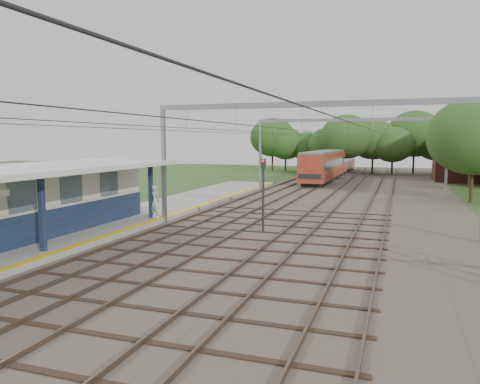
% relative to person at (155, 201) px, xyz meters
% --- Properties ---
extents(ground, '(160.00, 160.00, 0.00)m').
position_rel_person_xyz_m(ground, '(5.62, -15.00, -1.34)').
color(ground, '#2D4C1E').
rests_on(ground, ground).
extents(ballast_bed, '(18.00, 90.00, 0.10)m').
position_rel_person_xyz_m(ballast_bed, '(9.62, 15.00, -1.29)').
color(ballast_bed, '#473D33').
rests_on(ballast_bed, ground).
extents(platform, '(5.00, 52.00, 0.35)m').
position_rel_person_xyz_m(platform, '(-1.88, -1.00, -1.16)').
color(platform, gray).
rests_on(platform, ground).
extents(yellow_stripe, '(0.45, 52.00, 0.01)m').
position_rel_person_xyz_m(yellow_stripe, '(0.37, -1.00, -0.98)').
color(yellow_stripe, yellow).
rests_on(yellow_stripe, platform).
extents(station_building, '(3.41, 18.00, 3.40)m').
position_rel_person_xyz_m(station_building, '(-3.26, -8.00, 0.71)').
color(station_building, beige).
rests_on(station_building, platform).
extents(canopy, '(6.40, 20.00, 3.44)m').
position_rel_person_xyz_m(canopy, '(-2.15, -9.00, 2.31)').
color(canopy, '#13213D').
rests_on(canopy, platform).
extents(rail_tracks, '(11.80, 88.00, 0.15)m').
position_rel_person_xyz_m(rail_tracks, '(7.12, 15.00, -1.16)').
color(rail_tracks, brown).
rests_on(rail_tracks, ballast_bed).
extents(catenary_system, '(17.22, 88.00, 7.00)m').
position_rel_person_xyz_m(catenary_system, '(9.01, 10.28, 4.18)').
color(catenary_system, gray).
rests_on(catenary_system, ground).
extents(tree_band, '(31.72, 30.88, 8.82)m').
position_rel_person_xyz_m(tree_band, '(9.46, 42.12, 3.58)').
color(tree_band, '#382619').
rests_on(tree_band, ground).
extents(house_far, '(8.00, 6.12, 8.66)m').
position_rel_person_xyz_m(house_far, '(21.62, 37.00, 1.90)').
color(house_far, brown).
rests_on(house_far, ground).
extents(person, '(0.83, 0.68, 1.97)m').
position_rel_person_xyz_m(person, '(0.00, 0.00, 0.00)').
color(person, beige).
rests_on(person, platform).
extents(train, '(2.73, 34.05, 3.61)m').
position_rel_person_xyz_m(train, '(5.12, 39.59, 0.68)').
color(train, black).
rests_on(train, ballast_bed).
extents(signal_post, '(0.30, 0.27, 4.00)m').
position_rel_person_xyz_m(signal_post, '(6.97, -0.84, 1.11)').
color(signal_post, black).
rests_on(signal_post, ground).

